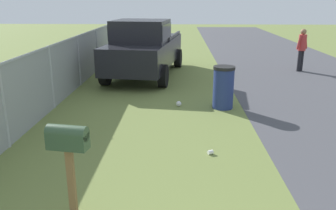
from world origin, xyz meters
TOP-DOWN VIEW (x-y plane):
  - mailbox at (3.64, 1.20)m, footprint 0.28×0.55m
  - pickup_truck at (12.41, 1.09)m, footprint 5.62×2.78m
  - trash_bin at (8.50, -1.38)m, footprint 0.57×0.57m
  - pedestrian at (13.53, -5.04)m, footprint 0.31×0.51m
  - fence_section at (8.33, 3.13)m, footprint 15.43×0.07m
  - litter_cup_midfield_a at (5.58, -0.81)m, footprint 0.12×0.13m
  - litter_bag_by_mailbox at (8.60, -0.20)m, footprint 0.14×0.14m

SIDE VIEW (x-z plane):
  - litter_cup_midfield_a at x=5.58m, z-range 0.00..0.08m
  - litter_bag_by_mailbox at x=8.60m, z-range 0.00..0.14m
  - trash_bin at x=8.50m, z-range 0.00..1.13m
  - fence_section at x=8.33m, z-range 0.07..1.73m
  - pedestrian at x=13.53m, z-range 0.13..1.81m
  - mailbox at x=3.64m, z-range 0.39..1.66m
  - pickup_truck at x=12.41m, z-range 0.06..2.15m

